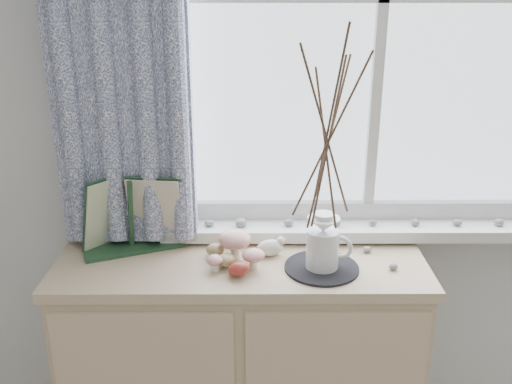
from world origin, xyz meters
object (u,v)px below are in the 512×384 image
Objects in this scene: sideboard at (242,366)px; botanical_book at (130,216)px; twig_pitcher at (328,133)px; toadstool_cluster at (237,246)px.

botanical_book reaches higher than sideboard.
twig_pitcher is (0.61, -0.11, 0.31)m from botanical_book.
toadstool_cluster is (0.35, -0.06, -0.08)m from botanical_book.
twig_pitcher reaches higher than botanical_book.
botanical_book reaches higher than toadstool_cluster.
botanical_book is at bearing 173.41° from sideboard.
twig_pitcher reaches higher than sideboard.
twig_pitcher is at bearing -10.02° from toadstool_cluster.
toadstool_cluster is at bearing -117.29° from sideboard.
botanical_book is (-0.36, 0.04, 0.56)m from sideboard.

